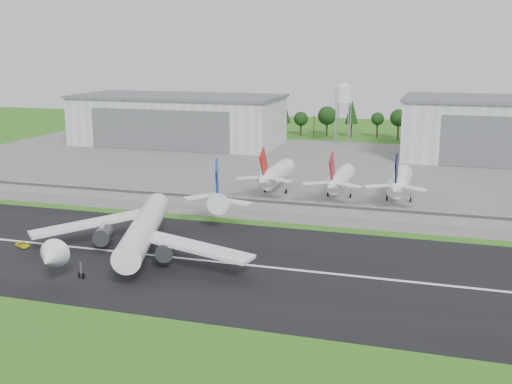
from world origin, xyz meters
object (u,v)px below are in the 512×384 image
(main_airliner, at_px, (143,234))
(parked_jet_red_a, at_px, (274,175))
(parked_jet_navy, at_px, (399,182))
(parked_jet_red_b, at_px, (339,180))
(ground_vehicle, at_px, (23,245))

(main_airliner, height_order, parked_jet_red_a, main_airliner)
(parked_jet_navy, bearing_deg, main_airliner, -126.65)
(parked_jet_red_b, bearing_deg, main_airliner, -115.44)
(parked_jet_red_a, bearing_deg, ground_vehicle, -120.21)
(ground_vehicle, xyz_separation_m, parked_jet_navy, (79.21, 70.15, 5.51))
(main_airliner, distance_m, ground_vehicle, 29.85)
(main_airliner, relative_size, parked_jet_red_b, 1.85)
(parked_jet_red_a, bearing_deg, parked_jet_navy, -0.01)
(parked_jet_red_b, height_order, parked_jet_navy, parked_jet_navy)
(ground_vehicle, bearing_deg, parked_jet_red_b, -16.76)
(ground_vehicle, bearing_deg, parked_jet_navy, -24.10)
(parked_jet_red_a, relative_size, parked_jet_navy, 1.00)
(ground_vehicle, xyz_separation_m, parked_jet_red_b, (61.22, 70.11, 5.26))
(ground_vehicle, relative_size, parked_jet_navy, 0.13)
(main_airliner, bearing_deg, parked_jet_red_b, -133.39)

